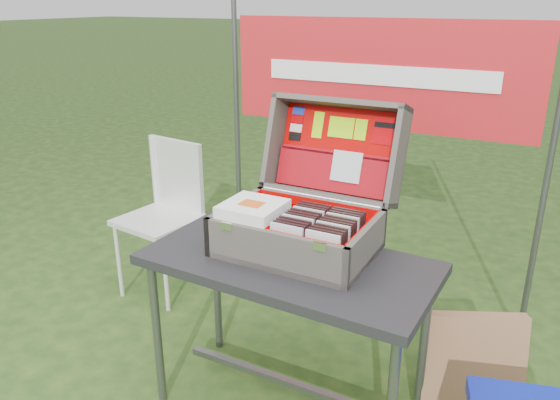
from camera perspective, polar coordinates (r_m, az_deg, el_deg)
The scene contains 86 objects.
table at distance 2.32m, azimuth 0.86°, elevation -14.03°, with size 1.13×0.57×0.71m, color black, non-canonical shape.
table_top at distance 2.15m, azimuth 0.90°, elevation -6.67°, with size 1.13×0.57×0.04m, color black.
table_leg_fl at distance 2.42m, azimuth -12.71°, elevation -13.55°, with size 0.04×0.04×0.67m, color #59595B.
table_leg_bl at distance 2.72m, azimuth -6.61°, elevation -9.11°, with size 0.04×0.04×0.67m, color #59595B.
table_leg_br at distance 2.37m, azimuth 14.76°, elevation -14.53°, with size 0.04×0.04×0.67m, color #59595B.
table_brace at distance 2.46m, azimuth 0.83°, elevation -18.52°, with size 0.98×0.03×0.03m, color #59595B.
suitcase at distance 2.16m, azimuth 2.56°, elevation 1.79°, with size 0.60×0.59×0.54m, color #615950, non-canonical shape.
suitcase_base_bottom at distance 2.20m, azimuth 1.78°, elevation -5.06°, with size 0.60×0.43×0.02m, color #615950.
suitcase_base_wall_front at distance 2.01m, azimuth -0.76°, elevation -5.48°, with size 0.60×0.02×0.16m, color #615950.
suitcase_base_wall_back at distance 2.34m, azimuth 3.99°, elevation -1.67°, with size 0.60×0.02×0.16m, color #615950.
suitcase_base_wall_left at distance 2.30m, azimuth -4.62°, elevation -2.07°, with size 0.02×0.43×0.16m, color #615950.
suitcase_base_wall_right at distance 2.08m, azimuth 8.96°, elevation -4.89°, with size 0.02×0.43×0.16m, color #615950.
suitcase_liner_floor at distance 2.20m, azimuth 1.79°, elevation -4.71°, with size 0.55×0.38×0.01m, color #D70008.
suitcase_latch_left at distance 2.06m, azimuth -5.62°, elevation -2.74°, with size 0.05×0.01×0.03m, color silver.
suitcase_latch_right at distance 1.89m, azimuth 4.19°, elevation -4.88°, with size 0.05×0.01×0.03m, color silver.
suitcase_hinge at distance 2.32m, azimuth 4.16°, elevation 0.26°, with size 0.02×0.02×0.54m, color silver.
suitcase_lid_back at distance 2.46m, azimuth 6.22°, elevation 5.18°, with size 0.60×0.43×0.02m, color #615950.
suitcase_lid_rim_far at distance 2.41m, azimuth 6.39°, elevation 10.06°, with size 0.60×0.02×0.16m, color #615950.
suitcase_lid_rim_near at distance 2.40m, azimuth 4.93°, elevation 0.54°, with size 0.60×0.02×0.16m, color #615950.
suitcase_lid_rim_left at distance 2.51m, azimuth -0.43°, elevation 6.13°, with size 0.02×0.43×0.16m, color #615950.
suitcase_lid_rim_right at distance 2.31m, azimuth 12.27°, elevation 4.35°, with size 0.02×0.43×0.16m, color #615950.
suitcase_lid_liner at distance 2.45m, azimuth 6.10°, elevation 5.21°, with size 0.55×0.38×0.01m, color #D70008.
suitcase_liner_wall_front at distance 2.02m, azimuth -0.55°, elevation -5.02°, with size 0.55×0.01×0.14m, color #D70008.
suitcase_liner_wall_back at distance 2.33m, azimuth 3.85°, elevation -1.52°, with size 0.55×0.01×0.14m, color #D70008.
suitcase_liner_wall_left at distance 2.29m, azimuth -4.32°, elevation -1.87°, with size 0.01×0.38×0.14m, color #D70008.
suitcase_liner_wall_right at distance 2.07m, azimuth 8.60°, elevation -4.52°, with size 0.01×0.38×0.14m, color #D70008.
suitcase_lid_pocket at distance 2.43m, azimuth 5.59°, elevation 2.92°, with size 0.53×0.17×0.03m, color #9A0A13.
suitcase_pocket_edge at distance 2.42m, azimuth 5.85°, elevation 4.92°, with size 0.52×0.02×0.02m, color #9A0A13.
suitcase_pocket_cd at distance 2.39m, azimuth 6.97°, elevation 3.47°, with size 0.13×0.13×0.01m, color silver.
lid_sticker_cc_a at distance 2.54m, azimuth 1.95°, elevation 9.32°, with size 0.06×0.04×0.00m, color #1933B2.
lid_sticker_cc_b at distance 2.53m, azimuth 1.82°, elevation 8.43°, with size 0.06×0.04×0.00m, color #C30005.
lid_sticker_cc_c at distance 2.53m, azimuth 1.68°, elevation 7.54°, with size 0.06×0.04×0.00m, color white.
lid_sticker_cc_d at distance 2.53m, azimuth 1.55°, elevation 6.64°, with size 0.06×0.04×0.00m, color black.
lid_card_neon_tall at distance 2.49m, azimuth 3.99°, elevation 7.84°, with size 0.05×0.12×0.00m, color #B1FD09.
lid_card_neon_main at distance 2.44m, azimuth 6.41°, elevation 7.54°, with size 0.12×0.09×0.00m, color #B1FD09.
lid_card_neon_small at distance 2.41m, azimuth 8.43°, elevation 7.28°, with size 0.05×0.09×0.00m, color #B1FD09.
lid_sticker_band at distance 2.38m, azimuth 10.86°, elevation 6.96°, with size 0.11×0.11×0.00m, color #C30005.
lid_sticker_band_bar at distance 2.38m, azimuth 10.97°, elevation 7.67°, with size 0.10×0.02×0.00m, color black.
cd_left_0 at distance 2.01m, azimuth 0.68°, elevation -4.65°, with size 0.13×0.01×0.15m, color silver.
cd_left_1 at distance 2.03m, azimuth 0.99°, elevation -4.40°, with size 0.13×0.01×0.15m, color black.
cd_left_2 at distance 2.05m, azimuth 1.29°, elevation -4.16°, with size 0.13×0.01×0.15m, color black.
cd_left_3 at distance 2.07m, azimuth 1.58°, elevation -3.92°, with size 0.13×0.01×0.15m, color black.
cd_left_4 at distance 2.09m, azimuth 1.87°, elevation -3.69°, with size 0.13×0.01×0.15m, color silver.
cd_left_5 at distance 2.11m, azimuth 2.15°, elevation -3.46°, with size 0.13×0.01×0.15m, color black.
cd_left_6 at distance 2.13m, azimuth 2.43°, elevation -3.23°, with size 0.13×0.01×0.15m, color black.
cd_left_7 at distance 2.15m, azimuth 2.70°, elevation -3.01°, with size 0.13×0.01×0.15m, color black.
cd_left_8 at distance 2.17m, azimuth 2.97°, elevation -2.79°, with size 0.13×0.01×0.15m, color silver.
cd_left_9 at distance 2.19m, azimuth 3.23°, elevation -2.58°, with size 0.13×0.01×0.15m, color black.
cd_left_10 at distance 2.21m, azimuth 3.48°, elevation -2.37°, with size 0.13×0.01×0.15m, color black.
cd_left_11 at distance 2.23m, azimuth 3.74°, elevation -2.16°, with size 0.13×0.01×0.15m, color black.
cd_right_0 at distance 1.96m, azimuth 4.45°, elevation -5.47°, with size 0.13×0.01×0.15m, color silver.
cd_right_1 at distance 1.98m, azimuth 4.73°, elevation -5.21°, with size 0.13×0.01×0.15m, color black.
cd_right_2 at distance 2.00m, azimuth 5.00°, elevation -4.95°, with size 0.13×0.01×0.15m, color black.
cd_right_3 at distance 2.02m, azimuth 5.26°, elevation -4.70°, with size 0.13×0.01×0.15m, color black.
cd_right_4 at distance 2.04m, azimuth 5.52°, elevation -4.45°, with size 0.13×0.01×0.15m, color silver.
cd_right_5 at distance 2.06m, azimuth 5.77°, elevation -4.20°, with size 0.13×0.01×0.15m, color black.
cd_right_6 at distance 2.08m, azimuth 6.02°, elevation -3.96°, with size 0.13×0.01×0.15m, color black.
cd_right_7 at distance 2.10m, azimuth 6.27°, elevation -3.73°, with size 0.13×0.01×0.15m, color black.
cd_right_8 at distance 2.12m, azimuth 6.51°, elevation -3.50°, with size 0.13×0.01×0.15m, color silver.
cd_right_9 at distance 2.14m, azimuth 6.74°, elevation -3.27°, with size 0.13×0.01×0.15m, color black.
cd_right_10 at distance 2.16m, azimuth 6.97°, elevation -3.05°, with size 0.13×0.01×0.15m, color black.
cd_right_11 at distance 2.18m, azimuth 7.20°, elevation -2.83°, with size 0.13×0.01×0.15m, color black.
songbook_0 at distance 2.15m, azimuth -2.84°, elevation -1.39°, with size 0.22×0.22×0.01m, color white.
songbook_1 at distance 2.14m, azimuth -2.84°, elevation -1.27°, with size 0.22×0.22×0.01m, color white.
songbook_2 at distance 2.14m, azimuth -2.84°, elevation -1.14°, with size 0.22×0.22×0.01m, color white.
songbook_3 at distance 2.14m, azimuth -2.84°, elevation -1.02°, with size 0.22×0.22×0.01m, color white.
songbook_4 at distance 2.14m, azimuth -2.85°, elevation -0.89°, with size 0.22×0.22×0.01m, color white.
songbook_5 at distance 2.14m, azimuth -2.85°, elevation -0.77°, with size 0.22×0.22×0.01m, color white.
songbook_6 at distance 2.13m, azimuth -2.85°, elevation -0.64°, with size 0.22×0.22×0.01m, color white.
songbook_7 at distance 2.13m, azimuth -2.85°, elevation -0.52°, with size 0.22×0.22×0.01m, color white.
songbook_8 at distance 2.13m, azimuth -2.85°, elevation -0.39°, with size 0.22×0.22×0.01m, color white.
songbook_graphic at distance 2.12m, azimuth -2.99°, elevation -0.37°, with size 0.09×0.07×0.00m, color #D85919.
chair at distance 3.24m, azimuth -12.59°, elevation -2.23°, with size 0.41×0.45×0.89m, color silver, non-canonical shape.
chair_seat at distance 3.24m, azimuth -12.61°, elevation -2.06°, with size 0.41×0.41×0.03m, color silver.
chair_backrest at distance 3.30m, azimuth -10.76°, elevation 2.64°, with size 0.41×0.03×0.43m, color silver.
chair_leg_fl at distance 3.33m, azimuth -16.50°, elevation -6.13°, with size 0.02×0.02×0.46m, color silver.
chair_leg_fr at distance 3.11m, azimuth -11.88°, elevation -7.60°, with size 0.02×0.02×0.46m, color silver.
chair_leg_bl at distance 3.55m, azimuth -12.68°, elevation -4.03°, with size 0.02×0.02×0.46m, color silver.
chair_leg_br at distance 3.35m, azimuth -8.15°, elevation -5.23°, with size 0.02×0.02×0.46m, color silver.
chair_upright_left at distance 3.41m, azimuth -13.03°, elevation 2.86°, with size 0.02×0.02×0.43m, color silver.
chair_upright_right at distance 3.20m, azimuth -8.33°, elevation 2.04°, with size 0.02×0.02×0.43m, color silver.
cardboard_box at distance 2.52m, azimuth 19.46°, elevation -15.92°, with size 0.42×0.07×0.45m, color #9F6B49.
banner_post_left at distance 3.32m, azimuth -4.46°, elevation 6.11°, with size 0.03×0.03×1.70m, color #59595B.
banner_post_right at distance 2.84m, azimuth 26.05°, elevation 1.54°, with size 0.03×0.03×1.70m, color #59595B.
banner at distance 2.87m, azimuth 10.07°, elevation 12.76°, with size 1.60×0.01×0.55m, color #B3181E.
banner_text at distance 2.86m, azimuth 9.99°, elevation 12.74°, with size 1.20×0.00×0.10m, color white.
Camera 1 is at (0.88, -1.62, 1.66)m, focal length 35.00 mm.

